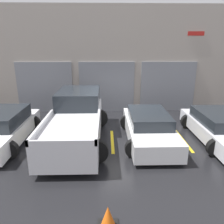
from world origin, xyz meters
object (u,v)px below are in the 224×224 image
(sedan_side, at_px, (2,128))
(traffic_cone, at_px, (108,218))
(pickup_truck, at_px, (76,119))
(sedan_white, at_px, (149,127))
(van_right, at_px, (220,127))

(sedan_side, height_order, traffic_cone, sedan_side)
(pickup_truck, relative_size, traffic_cone, 9.90)
(sedan_white, xyz_separation_m, van_right, (2.95, 0.00, -0.03))
(sedan_white, distance_m, traffic_cone, 4.76)
(pickup_truck, xyz_separation_m, traffic_cone, (1.26, -4.75, -0.60))
(traffic_cone, bearing_deg, sedan_white, 69.14)
(pickup_truck, bearing_deg, sedan_white, -6.11)
(sedan_white, height_order, traffic_cone, sedan_white)
(pickup_truck, relative_size, sedan_white, 1.27)
(pickup_truck, distance_m, sedan_white, 2.98)
(van_right, bearing_deg, traffic_cone, -136.24)
(van_right, distance_m, traffic_cone, 6.42)
(pickup_truck, height_order, traffic_cone, pickup_truck)
(pickup_truck, xyz_separation_m, sedan_side, (-2.95, -0.31, -0.25))
(sedan_side, height_order, van_right, sedan_side)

